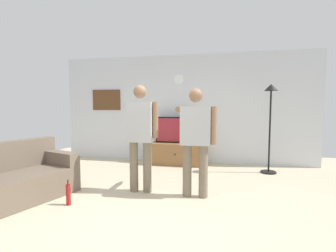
% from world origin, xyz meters
% --- Properties ---
extents(ground_plane, '(8.40, 8.40, 0.00)m').
position_xyz_m(ground_plane, '(0.00, 0.00, 0.00)').
color(ground_plane, beige).
extents(back_wall, '(6.40, 0.10, 2.70)m').
position_xyz_m(back_wall, '(0.00, 2.95, 1.35)').
color(back_wall, silver).
rests_on(back_wall, ground_plane).
extents(tv_stand, '(1.28, 0.54, 0.52)m').
position_xyz_m(tv_stand, '(-0.11, 2.60, 0.26)').
color(tv_stand, olive).
rests_on(tv_stand, ground_plane).
extents(television, '(1.07, 0.07, 0.64)m').
position_xyz_m(television, '(-0.11, 2.65, 0.84)').
color(television, black).
rests_on(television, tv_stand).
extents(wall_clock, '(0.24, 0.03, 0.24)m').
position_xyz_m(wall_clock, '(-0.11, 2.89, 2.09)').
color(wall_clock, white).
extents(framed_picture, '(0.79, 0.04, 0.54)m').
position_xyz_m(framed_picture, '(-2.09, 2.90, 1.59)').
color(framed_picture, brown).
extents(floor_lamp, '(0.32, 0.32, 1.88)m').
position_xyz_m(floor_lamp, '(1.94, 2.23, 1.34)').
color(floor_lamp, black).
rests_on(floor_lamp, ground_plane).
extents(person_standing_nearer_lamp, '(0.60, 0.78, 1.76)m').
position_xyz_m(person_standing_nearer_lamp, '(-0.36, 0.57, 1.00)').
color(person_standing_nearer_lamp, '#7A6B56').
rests_on(person_standing_nearer_lamp, ground_plane).
extents(person_standing_nearer_couch, '(0.64, 0.78, 1.69)m').
position_xyz_m(person_standing_nearer_couch, '(0.54, 0.53, 0.96)').
color(person_standing_nearer_couch, '#7A6B56').
rests_on(person_standing_nearer_couch, ground_plane).
extents(side_couch, '(1.30, 1.76, 0.87)m').
position_xyz_m(side_couch, '(-2.08, -0.19, 0.32)').
color(side_couch, '#6B5B4C').
rests_on(side_couch, ground_plane).
extents(beverage_bottle, '(0.07, 0.07, 0.37)m').
position_xyz_m(beverage_bottle, '(-1.20, -0.19, 0.15)').
color(beverage_bottle, maroon).
rests_on(beverage_bottle, ground_plane).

